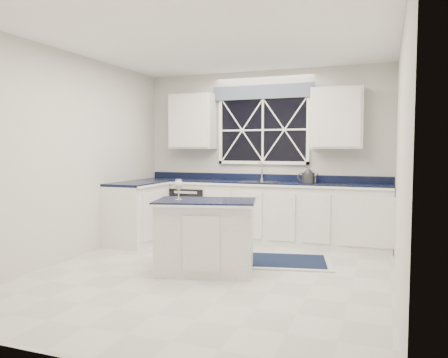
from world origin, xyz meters
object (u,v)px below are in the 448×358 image
at_px(island, 205,236).
at_px(wine_glass, 179,185).
at_px(dishwasher, 194,211).
at_px(soap_bottle, 312,175).
at_px(faucet, 262,171).
at_px(kettle, 308,176).

distance_m(island, wine_glass, 0.67).
relative_size(dishwasher, soap_bottle, 3.90).
xyz_separation_m(island, soap_bottle, (0.91, 2.03, 0.62)).
distance_m(dishwasher, island, 2.16).
relative_size(island, soap_bottle, 6.09).
height_order(dishwasher, faucet, faucet).
relative_size(island, kettle, 4.15).
bearing_deg(kettle, wine_glass, -133.65).
bearing_deg(wine_glass, island, 13.06).
height_order(island, kettle, kettle).
bearing_deg(faucet, dishwasher, -169.98).
xyz_separation_m(faucet, kettle, (0.78, -0.22, -0.06)).
distance_m(island, soap_bottle, 2.30).
relative_size(kettle, soap_bottle, 1.47).
xyz_separation_m(dishwasher, soap_bottle, (1.92, 0.12, 0.64)).
bearing_deg(soap_bottle, kettle, -104.91).
bearing_deg(wine_glass, faucet, 79.52).
height_order(faucet, island, faucet).
distance_m(dishwasher, kettle, 1.98).
bearing_deg(dishwasher, wine_glass, -70.55).
relative_size(dishwasher, wine_glass, 3.42).
bearing_deg(island, dishwasher, 103.51).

